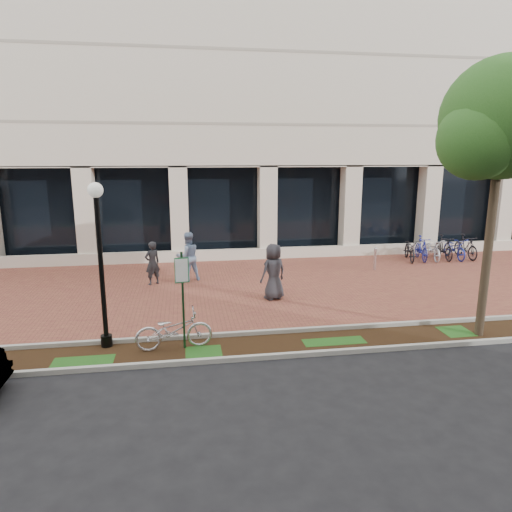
{
  "coord_description": "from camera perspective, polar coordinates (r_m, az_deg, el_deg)",
  "views": [
    {
      "loc": [
        -1.81,
        -15.74,
        4.66
      ],
      "look_at": [
        0.57,
        -0.8,
        1.32
      ],
      "focal_mm": 32.0,
      "sensor_mm": 36.0,
      "label": 1
    }
  ],
  "objects": [
    {
      "name": "pedestrian_right",
      "position": [
        14.98,
        2.21,
        -1.98
      ],
      "size": [
        1.08,
        0.92,
        1.87
      ],
      "primitive_type": "imported",
      "rotation": [
        0.0,
        0.0,
        3.57
      ],
      "color": "#28282D",
      "rests_on": "ground"
    },
    {
      "name": "ground",
      "position": [
        16.51,
        -2.4,
        -3.97
      ],
      "size": [
        120.0,
        120.0,
        0.0
      ],
      "primitive_type": "plane",
      "color": "black",
      "rests_on": "ground"
    },
    {
      "name": "pedestrian_mid",
      "position": [
        17.4,
        -8.52,
        -0.07
      ],
      "size": [
        1.08,
        0.95,
        1.87
      ],
      "primitive_type": "imported",
      "rotation": [
        0.0,
        0.0,
        3.46
      ],
      "color": "#819DC1",
      "rests_on": "ground"
    },
    {
      "name": "bollard",
      "position": [
        19.5,
        14.65,
        -0.32
      ],
      "size": [
        0.12,
        0.12,
        0.97
      ],
      "color": "silver",
      "rests_on": "ground"
    },
    {
      "name": "pedestrian_left",
      "position": [
        17.12,
        -12.82,
        -0.88
      ],
      "size": [
        0.71,
        0.64,
        1.62
      ],
      "primitive_type": "imported",
      "rotation": [
        0.0,
        0.0,
        3.7
      ],
      "color": "#242428",
      "rests_on": "ground"
    },
    {
      "name": "lamppost",
      "position": [
        11.51,
        -18.88,
        -0.08
      ],
      "size": [
        0.36,
        0.36,
        4.06
      ],
      "color": "black",
      "rests_on": "ground"
    },
    {
      "name": "curb_street_side",
      "position": [
        10.92,
        1.36,
        -12.48
      ],
      "size": [
        40.0,
        0.12,
        0.12
      ],
      "primitive_type": "cube",
      "color": "#A1A198",
      "rests_on": "ground"
    },
    {
      "name": "parking_sign",
      "position": [
        11.11,
        -9.16,
        -3.99
      ],
      "size": [
        0.34,
        0.07,
        2.43
      ],
      "rotation": [
        0.0,
        0.0,
        0.17
      ],
      "color": "#14391D",
      "rests_on": "ground"
    },
    {
      "name": "planting_strip",
      "position": [
        11.62,
        0.68,
        -11.19
      ],
      "size": [
        40.0,
        1.5,
        0.01
      ],
      "primitive_type": "cube",
      "color": "black",
      "rests_on": "ground"
    },
    {
      "name": "brick_plaza",
      "position": [
        16.51,
        -2.4,
        -3.95
      ],
      "size": [
        40.0,
        9.0,
        0.01
      ],
      "primitive_type": "cube",
      "color": "brown",
      "rests_on": "ground"
    },
    {
      "name": "curb_plaza_side",
      "position": [
        12.28,
        0.08,
        -9.57
      ],
      "size": [
        40.0,
        0.12,
        0.12
      ],
      "primitive_type": "cube",
      "color": "#A1A198",
      "rests_on": "ground"
    },
    {
      "name": "street_tree",
      "position": [
        12.91,
        28.47,
        14.02
      ],
      "size": [
        3.51,
        2.93,
        7.0
      ],
      "color": "#453727",
      "rests_on": "ground"
    },
    {
      "name": "bike_rack_cluster",
      "position": [
        22.42,
        21.76,
        0.9
      ],
      "size": [
        3.58,
        1.98,
        1.09
      ],
      "rotation": [
        0.0,
        0.0,
        -0.17
      ],
      "color": "black",
      "rests_on": "ground"
    },
    {
      "name": "locked_bicycle",
      "position": [
        11.47,
        -10.22,
        -9.07
      ],
      "size": [
        1.94,
        0.85,
        0.99
      ],
      "primitive_type": "imported",
      "rotation": [
        0.0,
        0.0,
        1.68
      ],
      "color": "silver",
      "rests_on": "ground"
    },
    {
      "name": "near_office_building",
      "position": [
        26.82,
        -5.48,
        23.98
      ],
      "size": [
        40.0,
        12.12,
        16.0
      ],
      "color": "beige",
      "rests_on": "ground"
    }
  ]
}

